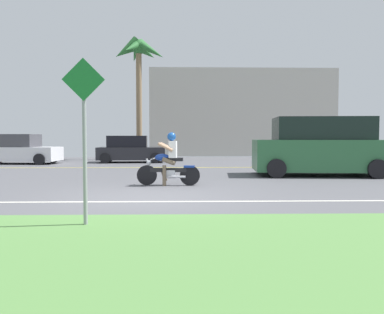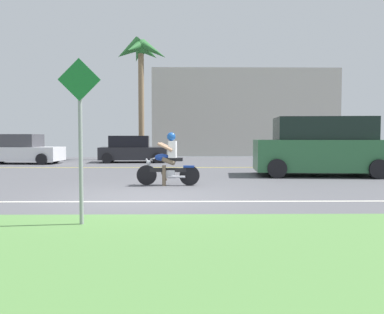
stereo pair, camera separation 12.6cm
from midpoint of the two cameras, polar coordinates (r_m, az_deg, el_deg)
name	(u,v)px [view 1 (the left image)]	position (r m, az deg, el deg)	size (l,w,h in m)	color
ground	(156,183)	(11.72, -5.59, -3.82)	(56.00, 30.00, 0.04)	#545459
grass_median	(116,249)	(4.78, -11.97, -13.17)	(56.00, 3.80, 0.06)	#548442
lane_line_near	(145,202)	(8.21, -7.41, -6.55)	(50.40, 0.12, 0.01)	silver
lane_line_far	(165,167)	(17.36, -4.23, -1.55)	(50.40, 0.12, 0.01)	yellow
motorcyclist	(169,163)	(10.87, -3.78, -0.89)	(1.79, 0.58, 1.49)	black
suv_nearby	(320,147)	(14.38, 18.13, 1.34)	(4.82, 2.55, 2.06)	#2D663D
parked_car_0	(17,150)	(21.84, -24.63, 0.96)	(4.23, 2.10, 1.52)	silver
parked_car_1	(130,150)	(21.28, -9.25, 1.05)	(3.70, 2.13, 1.44)	#232328
palm_tree_0	(138,57)	(24.42, -8.09, 14.40)	(3.34, 3.31, 7.43)	#846B4C
street_sign	(84,125)	(5.89, -16.23, 4.51)	(0.62, 0.06, 2.50)	gray
building_far	(240,114)	(29.99, 7.00, 6.35)	(13.58, 4.00, 6.33)	#BCB7AD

